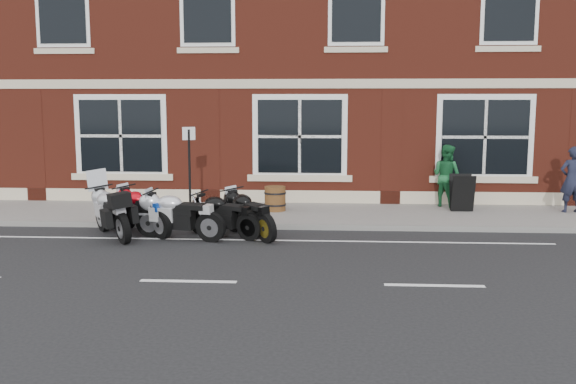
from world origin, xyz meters
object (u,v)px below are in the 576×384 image
moto_sport_red (143,209)px  moto_naked_black (223,214)px  pedestrian_right (446,176)px  a_board_sign (462,193)px  moto_touring_silver (112,210)px  barrel_planter (275,199)px  parking_sign (189,166)px  moto_sport_silver (178,214)px  pedestrian_left (572,179)px  moto_sport_black (249,212)px

moto_sport_red → moto_naked_black: bearing=-54.7°
pedestrian_right → a_board_sign: (0.28, -0.75, -0.36)m
moto_touring_silver → moto_naked_black: size_ratio=1.04×
moto_touring_silver → barrel_planter: size_ratio=2.92×
moto_sport_red → parking_sign: parking_sign is taller
moto_sport_silver → moto_naked_black: bearing=-55.5°
a_board_sign → barrel_planter: a_board_sign is taller
pedestrian_left → moto_sport_red: bearing=9.2°
moto_touring_silver → a_board_sign: 8.69m
moto_sport_red → pedestrian_left: size_ratio=0.98×
pedestrian_right → pedestrian_left: bearing=-149.1°
moto_sport_silver → parking_sign: parking_sign is taller
moto_sport_black → pedestrian_left: pedestrian_left is taller
moto_touring_silver → parking_sign: parking_sign is taller
moto_sport_black → pedestrian_right: pedestrian_right is taller
moto_naked_black → barrel_planter: moto_naked_black is taller
moto_touring_silver → parking_sign: size_ratio=0.84×
moto_touring_silver → parking_sign: bearing=17.9°
moto_naked_black → a_board_sign: bearing=-34.1°
moto_sport_black → barrel_planter: bearing=45.3°
moto_sport_red → pedestrian_right: (7.29, 3.46, 0.41)m
moto_sport_red → pedestrian_left: 10.67m
barrel_planter → a_board_sign: bearing=2.8°
barrel_planter → parking_sign: parking_sign is taller
moto_touring_silver → moto_sport_silver: moto_touring_silver is taller
moto_sport_black → moto_naked_black: 0.57m
moto_sport_black → moto_sport_red: bearing=138.8°
barrel_planter → moto_naked_black: bearing=-108.7°
pedestrian_left → parking_sign: 9.63m
moto_touring_silver → moto_sport_red: bearing=-2.1°
moto_sport_red → barrel_planter: (2.76, 2.48, -0.11)m
moto_sport_red → moto_sport_black: moto_sport_red is taller
pedestrian_left → a_board_sign: size_ratio=1.76×
moto_sport_red → pedestrian_left: pedestrian_left is taller
moto_sport_red → a_board_sign: a_board_sign is taller
pedestrian_right → moto_naked_black: bearing=78.8°
pedestrian_right → moto_sport_silver: bearing=76.8°
a_board_sign → parking_sign: (-6.80, -1.30, 0.79)m
pedestrian_right → a_board_sign: pedestrian_right is taller
barrel_planter → moto_sport_red: bearing=-138.1°
pedestrian_right → barrel_planter: (-4.53, -0.99, -0.52)m
pedestrian_left → barrel_planter: pedestrian_left is taller
moto_touring_silver → pedestrian_left: 11.30m
parking_sign → moto_sport_black: bearing=-68.4°
moto_sport_black → barrel_planter: (0.35, 2.64, -0.10)m
pedestrian_right → moto_sport_red: bearing=70.0°
pedestrian_left → pedestrian_right: size_ratio=1.01×
pedestrian_left → moto_sport_silver: bearing=13.5°
moto_naked_black → a_board_sign: size_ratio=1.87×
moto_naked_black → moto_sport_silver: bearing=137.0°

